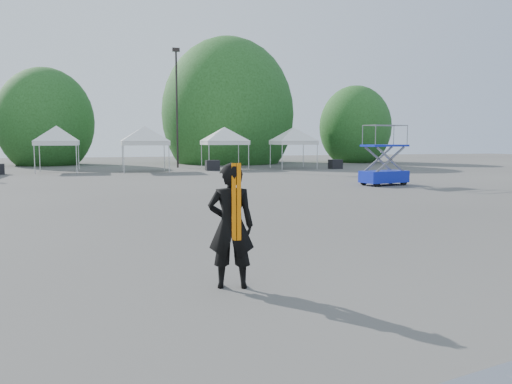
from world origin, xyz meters
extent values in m
plane|color=#474442|center=(0.00, 0.00, 0.00)|extent=(120.00, 120.00, 0.00)
cylinder|color=black|center=(3.00, 32.00, 4.75)|extent=(0.16, 0.16, 9.50)
cube|color=black|center=(3.00, 32.00, 9.65)|extent=(0.60, 0.25, 0.30)
cylinder|color=#382314|center=(-8.00, 40.00, 1.14)|extent=(0.36, 0.36, 2.27)
ellipsoid|color=#1E4316|center=(-8.00, 40.00, 3.94)|extent=(4.16, 4.16, 4.78)
cylinder|color=#382314|center=(9.00, 39.00, 1.40)|extent=(0.36, 0.36, 2.80)
ellipsoid|color=#1E4316|center=(9.00, 39.00, 4.85)|extent=(5.12, 5.12, 5.89)
cylinder|color=#382314|center=(22.00, 37.00, 1.05)|extent=(0.36, 0.36, 2.10)
ellipsoid|color=#1E4316|center=(22.00, 37.00, 3.64)|extent=(3.84, 3.84, 4.42)
cylinder|color=silver|center=(-7.41, 27.16, 1.00)|extent=(0.06, 0.06, 2.00)
cylinder|color=silver|center=(-4.70, 27.16, 1.00)|extent=(0.06, 0.06, 2.00)
cylinder|color=silver|center=(-7.41, 29.87, 1.00)|extent=(0.06, 0.06, 2.00)
cylinder|color=silver|center=(-4.70, 29.87, 1.00)|extent=(0.06, 0.06, 2.00)
cube|color=silver|center=(-6.06, 28.51, 2.08)|extent=(2.92, 2.92, 0.30)
pyramid|color=silver|center=(-6.06, 28.51, 3.33)|extent=(4.12, 4.12, 1.10)
cylinder|color=silver|center=(-1.55, 25.75, 1.00)|extent=(0.06, 0.06, 2.00)
cylinder|color=silver|center=(1.56, 25.75, 1.00)|extent=(0.06, 0.06, 2.00)
cylinder|color=silver|center=(-1.55, 28.85, 1.00)|extent=(0.06, 0.06, 2.00)
cylinder|color=silver|center=(1.56, 28.85, 1.00)|extent=(0.06, 0.06, 2.00)
cube|color=silver|center=(0.00, 27.30, 2.08)|extent=(3.30, 3.30, 0.30)
pyramid|color=silver|center=(0.00, 27.30, 3.33)|extent=(4.67, 4.67, 1.10)
cylinder|color=silver|center=(4.74, 27.35, 1.00)|extent=(0.06, 0.06, 2.00)
cylinder|color=silver|center=(7.86, 27.35, 1.00)|extent=(0.06, 0.06, 2.00)
cylinder|color=silver|center=(4.74, 30.47, 1.00)|extent=(0.06, 0.06, 2.00)
cylinder|color=silver|center=(7.86, 30.47, 1.00)|extent=(0.06, 0.06, 2.00)
cube|color=silver|center=(6.30, 28.91, 2.08)|extent=(3.32, 3.32, 0.30)
pyramid|color=silver|center=(6.30, 28.91, 3.33)|extent=(4.70, 4.70, 1.10)
cylinder|color=silver|center=(10.39, 26.75, 1.00)|extent=(0.06, 0.06, 2.00)
cylinder|color=silver|center=(13.35, 26.75, 1.00)|extent=(0.06, 0.06, 2.00)
cylinder|color=silver|center=(10.39, 29.70, 1.00)|extent=(0.06, 0.06, 2.00)
cylinder|color=silver|center=(13.35, 29.70, 1.00)|extent=(0.06, 0.06, 2.00)
cube|color=silver|center=(11.87, 28.23, 2.08)|extent=(3.15, 3.15, 0.30)
pyramid|color=silver|center=(11.87, 28.23, 3.33)|extent=(4.46, 4.46, 1.10)
imported|color=black|center=(-0.77, -2.35, 0.99)|extent=(0.82, 0.64, 1.98)
cube|color=orange|center=(-0.77, -2.55, 1.39)|extent=(0.16, 0.03, 1.19)
cube|color=#0D19A9|center=(10.98, 12.76, 0.45)|extent=(2.56, 1.61, 0.59)
cube|color=#0D19A9|center=(10.98, 12.76, 2.03)|extent=(2.45, 1.54, 0.10)
cylinder|color=black|center=(10.19, 12.11, 0.18)|extent=(0.38, 0.21, 0.36)
cylinder|color=black|center=(11.95, 12.44, 0.18)|extent=(0.38, 0.21, 0.36)
cylinder|color=black|center=(10.01, 13.09, 0.18)|extent=(0.38, 0.21, 0.36)
cylinder|color=black|center=(11.76, 13.41, 0.18)|extent=(0.38, 0.21, 0.36)
cube|color=black|center=(5.00, 27.36, 0.39)|extent=(1.01, 0.79, 0.78)
cube|color=black|center=(14.94, 26.76, 0.37)|extent=(1.02, 0.83, 0.74)
camera|label=1|loc=(-2.59, -9.85, 2.33)|focal=35.00mm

